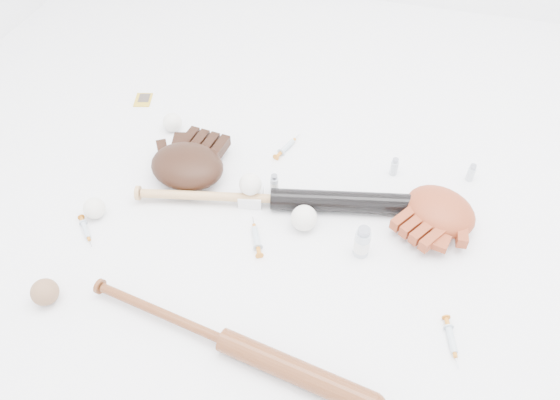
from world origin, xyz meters
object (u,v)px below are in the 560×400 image
(glove_dark, at_px, (187,166))
(pedestal, at_px, (251,197))
(bat_wood, at_px, (225,341))
(bat_dark, at_px, (274,199))

(glove_dark, xyz_separation_m, pedestal, (0.23, -0.05, -0.03))
(bat_wood, relative_size, pedestal, 11.36)
(glove_dark, bearing_deg, bat_wood, -53.00)
(bat_dark, bearing_deg, bat_wood, -100.44)
(glove_dark, relative_size, pedestal, 4.00)
(bat_dark, xyz_separation_m, bat_wood, (0.01, -0.50, -0.00))
(pedestal, bearing_deg, glove_dark, 168.05)
(bat_dark, distance_m, glove_dark, 0.31)
(bat_dark, height_order, glove_dark, glove_dark)
(bat_dark, height_order, pedestal, bat_dark)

